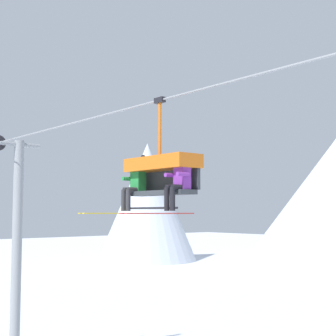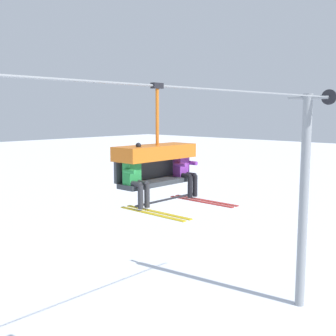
{
  "view_description": "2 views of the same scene",
  "coord_description": "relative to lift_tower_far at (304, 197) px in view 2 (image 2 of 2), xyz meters",
  "views": [
    {
      "loc": [
        9.75,
        -7.89,
        5.82
      ],
      "look_at": [
        1.18,
        -0.66,
        6.79
      ],
      "focal_mm": 55.0,
      "sensor_mm": 36.0,
      "label": 1
    },
    {
      "loc": [
        -5.38,
        -7.07,
        7.75
      ],
      "look_at": [
        1.29,
        -0.91,
        6.54
      ],
      "focal_mm": 45.0,
      "sensor_mm": 36.0,
      "label": 2
    }
  ],
  "objects": [
    {
      "name": "chairlift_chair",
      "position": [
        -9.05,
        -0.71,
        2.3
      ],
      "size": [
        1.94,
        0.74,
        2.47
      ],
      "color": "#33383D"
    },
    {
      "name": "skier_purple",
      "position": [
        -8.29,
        -0.93,
        2.0
      ],
      "size": [
        0.46,
        1.7,
        1.23
      ],
      "color": "purple"
    },
    {
      "name": "lift_cable",
      "position": [
        -9.09,
        -0.78,
        3.84
      ],
      "size": [
        20.17,
        0.05,
        0.05
      ],
      "color": "gray"
    },
    {
      "name": "lift_tower_far",
      "position": [
        0.0,
        0.0,
        0.0
      ],
      "size": [
        0.36,
        1.88,
        8.58
      ],
      "color": "gray",
      "rests_on": "ground_plane"
    },
    {
      "name": "skier_green",
      "position": [
        -9.81,
        -0.92,
        2.02
      ],
      "size": [
        0.48,
        1.7,
        1.34
      ],
      "color": "#23843D"
    }
  ]
}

